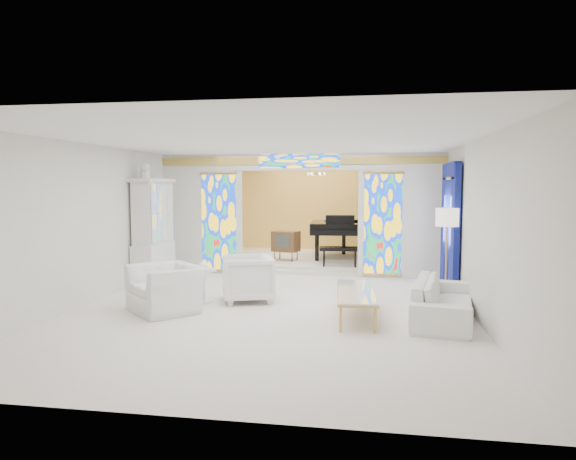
% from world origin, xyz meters
% --- Properties ---
extents(floor, '(12.00, 12.00, 0.00)m').
position_xyz_m(floor, '(0.00, 0.00, 0.00)').
color(floor, white).
rests_on(floor, ground).
extents(ceiling, '(7.00, 12.00, 0.02)m').
position_xyz_m(ceiling, '(0.00, 0.00, 3.00)').
color(ceiling, white).
rests_on(ceiling, wall_back).
extents(wall_back, '(7.00, 0.02, 3.00)m').
position_xyz_m(wall_back, '(0.00, 6.00, 1.50)').
color(wall_back, silver).
rests_on(wall_back, floor).
extents(wall_front, '(7.00, 0.02, 3.00)m').
position_xyz_m(wall_front, '(0.00, -6.00, 1.50)').
color(wall_front, silver).
rests_on(wall_front, floor).
extents(wall_left, '(0.02, 12.00, 3.00)m').
position_xyz_m(wall_left, '(-3.50, 0.00, 1.50)').
color(wall_left, silver).
rests_on(wall_left, floor).
extents(wall_right, '(0.02, 12.00, 3.00)m').
position_xyz_m(wall_right, '(3.50, 0.00, 1.50)').
color(wall_right, silver).
rests_on(wall_right, floor).
extents(partition_wall, '(7.00, 0.22, 3.00)m').
position_xyz_m(partition_wall, '(0.00, 2.00, 1.65)').
color(partition_wall, silver).
rests_on(partition_wall, floor).
extents(stained_glass_left, '(0.90, 0.04, 2.40)m').
position_xyz_m(stained_glass_left, '(-2.03, 1.89, 1.30)').
color(stained_glass_left, gold).
rests_on(stained_glass_left, partition_wall).
extents(stained_glass_right, '(0.90, 0.04, 2.40)m').
position_xyz_m(stained_glass_right, '(2.03, 1.89, 1.30)').
color(stained_glass_right, gold).
rests_on(stained_glass_right, partition_wall).
extents(stained_glass_transom, '(2.00, 0.04, 0.34)m').
position_xyz_m(stained_glass_transom, '(0.00, 1.89, 2.82)').
color(stained_glass_transom, gold).
rests_on(stained_glass_transom, partition_wall).
extents(alcove_platform, '(6.80, 3.80, 0.18)m').
position_xyz_m(alcove_platform, '(0.00, 4.10, 0.09)').
color(alcove_platform, white).
rests_on(alcove_platform, floor).
extents(gold_curtain_back, '(6.70, 0.10, 2.90)m').
position_xyz_m(gold_curtain_back, '(0.00, 5.88, 1.50)').
color(gold_curtain_back, gold).
rests_on(gold_curtain_back, wall_back).
extents(chandelier, '(0.48, 0.48, 0.30)m').
position_xyz_m(chandelier, '(0.20, 4.00, 2.55)').
color(chandelier, '#BE9242').
rests_on(chandelier, ceiling).
extents(blue_drapes, '(0.14, 1.85, 2.65)m').
position_xyz_m(blue_drapes, '(3.40, 0.70, 1.58)').
color(blue_drapes, navy).
rests_on(blue_drapes, wall_right).
extents(china_cabinet, '(0.56, 1.46, 2.72)m').
position_xyz_m(china_cabinet, '(-3.22, 0.60, 1.17)').
color(china_cabinet, silver).
rests_on(china_cabinet, floor).
extents(armchair_left, '(1.65, 1.65, 0.81)m').
position_xyz_m(armchair_left, '(-1.82, -2.03, 0.40)').
color(armchair_left, white).
rests_on(armchair_left, floor).
extents(armchair_right, '(1.21, 1.19, 0.88)m').
position_xyz_m(armchair_right, '(-0.59, -1.04, 0.44)').
color(armchair_right, white).
rests_on(armchair_right, floor).
extents(sofa, '(1.29, 2.43, 0.67)m').
position_xyz_m(sofa, '(2.95, -1.88, 0.34)').
color(sofa, white).
rests_on(sofa, floor).
extents(side_table, '(0.65, 0.65, 0.64)m').
position_xyz_m(side_table, '(-1.40, -1.30, 0.42)').
color(side_table, silver).
rests_on(side_table, floor).
extents(vase, '(0.20, 0.20, 0.18)m').
position_xyz_m(vase, '(-1.40, -1.30, 0.73)').
color(vase, silver).
rests_on(vase, side_table).
extents(coffee_table, '(0.75, 2.06, 0.45)m').
position_xyz_m(coffee_table, '(1.51, -1.91, 0.41)').
color(coffee_table, white).
rests_on(coffee_table, floor).
extents(floor_lamp, '(0.56, 0.56, 1.79)m').
position_xyz_m(floor_lamp, '(3.20, -0.29, 1.53)').
color(floor_lamp, '#BE9242').
rests_on(floor_lamp, floor).
extents(grand_piano, '(2.02, 3.16, 1.24)m').
position_xyz_m(grand_piano, '(1.03, 4.16, 1.02)').
color(grand_piano, black).
rests_on(grand_piano, alcove_platform).
extents(tv_console, '(0.79, 0.64, 0.80)m').
position_xyz_m(tv_console, '(-0.55, 3.22, 0.70)').
color(tv_console, brown).
rests_on(tv_console, alcove_platform).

